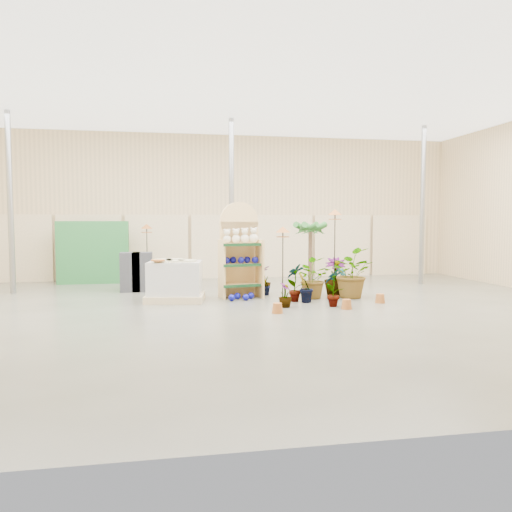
{
  "coord_description": "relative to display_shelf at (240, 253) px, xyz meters",
  "views": [
    {
      "loc": [
        -1.73,
        -9.73,
        1.8
      ],
      "look_at": [
        0.3,
        1.5,
        1.0
      ],
      "focal_mm": 35.0,
      "sensor_mm": 36.0,
      "label": 1
    }
  ],
  "objects": [
    {
      "name": "offer_sign",
      "position": [
        0.11,
        1.03,
        0.54
      ],
      "size": [
        0.5,
        0.08,
        2.2
      ],
      "color": "gray",
      "rests_on": "ground"
    },
    {
      "name": "room",
      "position": [
        0.01,
        -1.04,
        1.18
      ],
      "size": [
        15.2,
        12.1,
        4.7
      ],
      "color": "#565549",
      "rests_on": "ground"
    },
    {
      "name": "potted_plant_10",
      "position": [
        2.51,
        -0.6,
        -0.45
      ],
      "size": [
        0.93,
        1.07,
        1.16
      ],
      "primitive_type": "imported",
      "rotation": [
        0.0,
        0.0,
        1.59
      ],
      "color": "#286524",
      "rests_on": "ground"
    },
    {
      "name": "potted_plant_2",
      "position": [
        1.59,
        -0.53,
        -0.56
      ],
      "size": [
        1.01,
        1.07,
        0.94
      ],
      "primitive_type": "imported",
      "rotation": [
        0.0,
        0.0,
        1.99
      ],
      "color": "#286524",
      "rests_on": "ground"
    },
    {
      "name": "charcoal_planters",
      "position": [
        -2.48,
        1.39,
        -0.53
      ],
      "size": [
        0.8,
        0.5,
        1.0
      ],
      "color": "#292A2D",
      "rests_on": "ground"
    },
    {
      "name": "potted_plant_8",
      "position": [
        1.74,
        -1.71,
        -0.62
      ],
      "size": [
        0.52,
        0.49,
        0.82
      ],
      "primitive_type": "imported",
      "rotation": [
        0.0,
        0.0,
        3.78
      ],
      "color": "#286524",
      "rests_on": "ground"
    },
    {
      "name": "trellis_stock",
      "position": [
        -3.79,
        3.25,
        -0.13
      ],
      "size": [
        2.0,
        0.3,
        1.8
      ],
      "primitive_type": "cube",
      "color": "#277033",
      "rests_on": "ground"
    },
    {
      "name": "bird_table_right",
      "position": [
        2.26,
        -0.27,
        0.9
      ],
      "size": [
        0.34,
        0.34,
        2.08
      ],
      "color": "black",
      "rests_on": "ground"
    },
    {
      "name": "teddy_bears",
      "position": [
        0.03,
        -0.11,
        0.4
      ],
      "size": [
        0.84,
        0.22,
        0.36
      ],
      "color": "beige",
      "rests_on": "display_shelf"
    },
    {
      "name": "potted_plant_7",
      "position": [
        0.72,
        -1.62,
        -0.78
      ],
      "size": [
        0.38,
        0.38,
        0.51
      ],
      "primitive_type": "imported",
      "rotation": [
        0.0,
        0.0,
        1.15
      ],
      "color": "#286524",
      "rests_on": "ground"
    },
    {
      "name": "potted_plant_4",
      "position": [
        2.53,
        0.01,
        -0.68
      ],
      "size": [
        0.44,
        0.43,
        0.7
      ],
      "primitive_type": "imported",
      "rotation": [
        0.0,
        0.0,
        0.67
      ],
      "color": "#286524",
      "rests_on": "ground"
    },
    {
      "name": "display_shelf",
      "position": [
        0.0,
        0.0,
        0.0
      ],
      "size": [
        1.03,
        0.74,
        2.26
      ],
      "rotation": [
        0.0,
        0.0,
        0.16
      ],
      "color": "#DBB370",
      "rests_on": "ground"
    },
    {
      "name": "bird_table_front",
      "position": [
        0.93,
        -0.5,
        0.52
      ],
      "size": [
        0.34,
        0.34,
        1.68
      ],
      "color": "black",
      "rests_on": "ground"
    },
    {
      "name": "potted_plant_1",
      "position": [
        1.29,
        -1.13,
        -0.69
      ],
      "size": [
        0.48,
        0.47,
        0.68
      ],
      "primitive_type": "imported",
      "rotation": [
        0.0,
        0.0,
        3.81
      ],
      "color": "#286524",
      "rests_on": "ground"
    },
    {
      "name": "palm",
      "position": [
        1.99,
        0.87,
        0.59
      ],
      "size": [
        0.7,
        0.7,
        1.89
      ],
      "color": "brown",
      "rests_on": "ground"
    },
    {
      "name": "bird_table_back",
      "position": [
        -2.25,
        2.75,
        0.56
      ],
      "size": [
        0.34,
        0.34,
        1.72
      ],
      "color": "black",
      "rests_on": "ground"
    },
    {
      "name": "potted_plant_3",
      "position": [
        2.32,
        -0.15,
        -0.57
      ],
      "size": [
        0.61,
        0.61,
        0.92
      ],
      "primitive_type": "imported",
      "rotation": [
        0.0,
        0.0,
        6.08
      ],
      "color": "#286524",
      "rests_on": "ground"
    },
    {
      "name": "potted_plant_5",
      "position": [
        0.62,
        0.12,
        -0.78
      ],
      "size": [
        0.29,
        0.24,
        0.51
      ],
      "primitive_type": "imported",
      "rotation": [
        0.0,
        0.0,
        3.18
      ],
      "color": "#286524",
      "rests_on": "ground"
    },
    {
      "name": "gazing_balls_shelf",
      "position": [
        -0.0,
        -0.14,
        -0.15
      ],
      "size": [
        0.83,
        0.28,
        0.16
      ],
      "color": "#0C0E88",
      "rests_on": "display_shelf"
    },
    {
      "name": "pallet_stack",
      "position": [
        -1.53,
        -0.37,
        -0.58
      ],
      "size": [
        1.41,
        1.24,
        0.94
      ],
      "rotation": [
        0.0,
        0.0,
        -0.15
      ],
      "color": "#D3BA8E",
      "rests_on": "ground"
    },
    {
      "name": "potted_plant_11",
      "position": [
        0.63,
        0.32,
        -0.68
      ],
      "size": [
        0.53,
        0.53,
        0.7
      ],
      "primitive_type": "imported",
      "rotation": [
        0.0,
        0.0,
        4.19
      ],
      "color": "#286524",
      "rests_on": "ground"
    },
    {
      "name": "gazing_balls_floor",
      "position": [
        -0.04,
        -0.51,
        -0.96
      ],
      "size": [
        0.63,
        0.39,
        0.15
      ],
      "color": "#0C0E88",
      "rests_on": "ground"
    },
    {
      "name": "potted_plant_0",
      "position": [
        1.12,
        -0.92,
        -0.6
      ],
      "size": [
        0.55,
        0.5,
        0.86
      ],
      "primitive_type": "imported",
      "rotation": [
        0.0,
        0.0,
        3.71
      ],
      "color": "#286524",
      "rests_on": "ground"
    }
  ]
}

